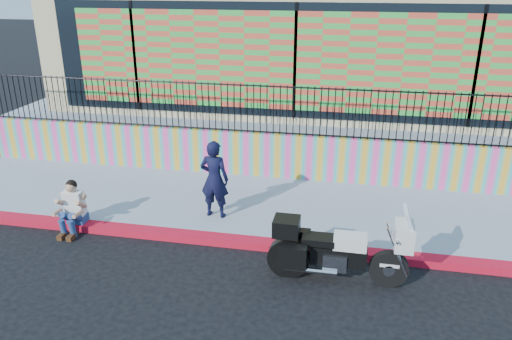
# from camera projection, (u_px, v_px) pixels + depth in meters

# --- Properties ---
(ground) EXTENTS (90.00, 90.00, 0.00)m
(ground) POSITION_uv_depth(u_px,v_px,m) (264.00, 248.00, 9.51)
(ground) COLOR black
(ground) RESTS_ON ground
(red_curb) EXTENTS (16.00, 0.30, 0.15)m
(red_curb) POSITION_uv_depth(u_px,v_px,m) (264.00, 244.00, 9.48)
(red_curb) COLOR #A90C21
(red_curb) RESTS_ON ground
(sidewalk) EXTENTS (16.00, 3.00, 0.15)m
(sidewalk) POSITION_uv_depth(u_px,v_px,m) (278.00, 207.00, 10.99)
(sidewalk) COLOR #939DB1
(sidewalk) RESTS_ON ground
(mural_wall) EXTENTS (16.00, 0.20, 1.10)m
(mural_wall) POSITION_uv_depth(u_px,v_px,m) (288.00, 156.00, 12.22)
(mural_wall) COLOR #FE439C
(mural_wall) RESTS_ON sidewalk
(metal_fence) EXTENTS (15.80, 0.04, 1.20)m
(metal_fence) POSITION_uv_depth(u_px,v_px,m) (289.00, 111.00, 11.79)
(metal_fence) COLOR black
(metal_fence) RESTS_ON mural_wall
(elevated_platform) EXTENTS (16.00, 10.00, 1.25)m
(elevated_platform) POSITION_uv_depth(u_px,v_px,m) (309.00, 108.00, 16.90)
(elevated_platform) COLOR #939DB1
(elevated_platform) RESTS_ON ground
(storefront_building) EXTENTS (14.00, 8.06, 4.00)m
(storefront_building) POSITION_uv_depth(u_px,v_px,m) (311.00, 29.00, 15.74)
(storefront_building) COLOR #CAB586
(storefront_building) RESTS_ON elevated_platform
(police_motorcycle) EXTENTS (2.32, 0.77, 1.44)m
(police_motorcycle) POSITION_uv_depth(u_px,v_px,m) (336.00, 249.00, 8.29)
(police_motorcycle) COLOR black
(police_motorcycle) RESTS_ON ground
(police_officer) EXTENTS (0.63, 0.44, 1.64)m
(police_officer) POSITION_uv_depth(u_px,v_px,m) (214.00, 179.00, 10.15)
(police_officer) COLOR black
(police_officer) RESTS_ON sidewalk
(seated_man) EXTENTS (0.54, 0.71, 1.06)m
(seated_man) POSITION_uv_depth(u_px,v_px,m) (71.00, 212.00, 9.91)
(seated_man) COLOR navy
(seated_man) RESTS_ON ground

